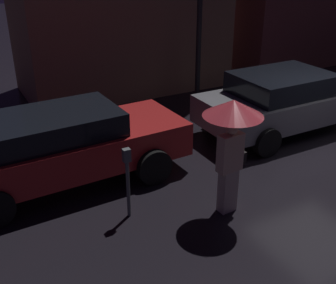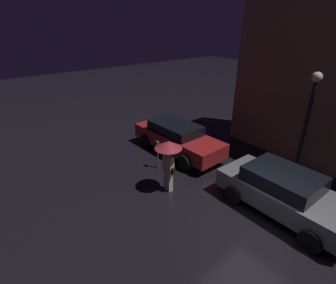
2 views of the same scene
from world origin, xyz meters
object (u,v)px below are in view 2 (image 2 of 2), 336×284
parked_car_grey (284,192)px  parking_meter (158,152)px  parked_car_red (177,137)px  pedestrian_with_umbrella (168,153)px  street_lamp_near (309,112)px

parked_car_grey → parking_meter: (-4.77, -1.54, 0.01)m
parked_car_red → parked_car_grey: 5.39m
pedestrian_with_umbrella → parking_meter: 1.84m
pedestrian_with_umbrella → street_lamp_near: 5.39m
parking_meter → pedestrian_with_umbrella: bearing=-23.0°
parked_car_grey → pedestrian_with_umbrella: (-3.23, -2.19, 0.79)m
parked_car_grey → parking_meter: parked_car_grey is taller
parked_car_grey → street_lamp_near: (-0.86, 2.51, 1.95)m
parked_car_red → parking_meter: (0.62, -1.60, 0.00)m
parked_car_grey → pedestrian_with_umbrella: pedestrian_with_umbrella is taller
parked_car_grey → street_lamp_near: street_lamp_near is taller
parked_car_red → street_lamp_near: (4.52, 2.45, 1.94)m
parked_car_red → street_lamp_near: bearing=26.3°
pedestrian_with_umbrella → parking_meter: pedestrian_with_umbrella is taller
parking_meter → parked_car_grey: bearing=17.9°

